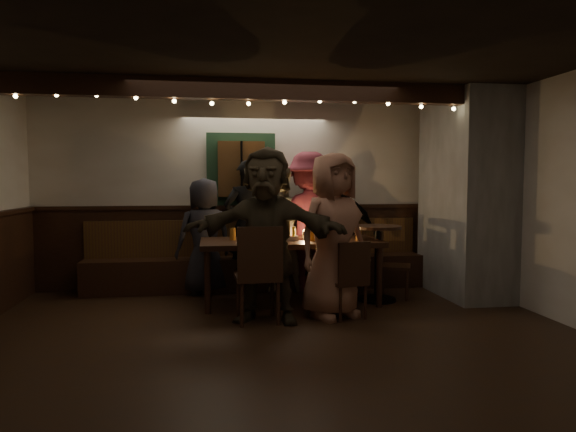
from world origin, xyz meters
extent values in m
cube|color=black|center=(0.00, 0.00, -0.01)|extent=(6.00, 5.00, 0.01)
cube|color=black|center=(0.00, 0.00, 2.60)|extent=(6.00, 5.00, 0.01)
cube|color=beige|center=(0.00, 2.50, 1.30)|extent=(6.00, 0.01, 2.60)
cube|color=beige|center=(3.00, 0.00, 1.30)|extent=(0.01, 5.00, 2.60)
cube|color=black|center=(0.00, 2.48, 0.55)|extent=(6.00, 0.05, 1.10)
cube|color=slate|center=(2.65, 1.50, 1.30)|extent=(0.70, 1.40, 2.60)
cube|color=black|center=(0.00, 2.23, 0.23)|extent=(4.60, 0.45, 0.45)
cube|color=#583816|center=(0.00, 2.41, 0.70)|extent=(4.60, 0.06, 0.50)
cube|color=#1C3A24|center=(-0.20, 2.44, 1.65)|extent=(0.95, 0.04, 1.00)
cube|color=#583816|center=(-0.20, 2.38, 1.65)|extent=(0.64, 0.12, 0.76)
cube|color=black|center=(0.00, 1.00, 2.49)|extent=(6.00, 0.16, 0.22)
sphere|color=#FFE599|center=(-2.60, 0.98, 2.36)|extent=(0.04, 0.04, 0.04)
sphere|color=#FFE599|center=(-2.20, 0.98, 2.38)|extent=(0.04, 0.04, 0.04)
sphere|color=#FFE599|center=(-1.80, 0.98, 2.39)|extent=(0.04, 0.04, 0.04)
sphere|color=#FFE599|center=(-1.40, 0.98, 2.37)|extent=(0.04, 0.04, 0.04)
sphere|color=#FFE599|center=(-1.00, 0.98, 2.35)|extent=(0.04, 0.04, 0.04)
sphere|color=#FFE599|center=(-0.60, 0.98, 2.33)|extent=(0.04, 0.04, 0.04)
sphere|color=#FFE599|center=(-0.20, 0.98, 2.34)|extent=(0.04, 0.04, 0.04)
sphere|color=#FFE599|center=(0.20, 0.98, 2.36)|extent=(0.04, 0.04, 0.04)
sphere|color=#FFE599|center=(0.60, 0.98, 2.38)|extent=(0.04, 0.04, 0.04)
sphere|color=#FFE599|center=(1.00, 0.98, 2.39)|extent=(0.04, 0.04, 0.04)
sphere|color=#FFE599|center=(1.40, 0.98, 2.37)|extent=(0.04, 0.04, 0.04)
sphere|color=#FFE599|center=(1.80, 0.98, 2.35)|extent=(0.04, 0.04, 0.04)
sphere|color=#FFE599|center=(2.20, 0.98, 2.33)|extent=(0.04, 0.04, 0.04)
sphere|color=#FFE599|center=(2.60, 0.98, 2.34)|extent=(0.04, 0.04, 0.04)
cube|color=black|center=(0.33, 1.40, 0.74)|extent=(2.16, 0.93, 0.06)
cylinder|color=black|center=(-0.67, 1.02, 0.36)|extent=(0.07, 0.07, 0.71)
cylinder|color=black|center=(-0.67, 1.78, 0.36)|extent=(0.07, 0.07, 0.71)
cylinder|color=black|center=(1.33, 1.02, 0.36)|extent=(0.07, 0.07, 0.71)
cylinder|color=black|center=(1.33, 1.78, 0.36)|extent=(0.07, 0.07, 0.71)
cylinder|color=#BF7226|center=(-0.36, 1.49, 0.85)|extent=(0.07, 0.07, 0.14)
cylinder|color=#BF7226|center=(-0.01, 1.14, 0.85)|extent=(0.07, 0.07, 0.14)
cylinder|color=silver|center=(0.28, 1.60, 0.85)|extent=(0.07, 0.07, 0.14)
cylinder|color=#BF7226|center=(0.58, 1.25, 0.85)|extent=(0.07, 0.07, 0.14)
cylinder|color=silver|center=(0.83, 1.59, 0.85)|extent=(0.07, 0.07, 0.14)
cylinder|color=#BF7226|center=(1.15, 1.27, 0.85)|extent=(0.07, 0.07, 0.14)
cylinder|color=white|center=(-0.21, 1.09, 0.78)|extent=(0.27, 0.27, 0.02)
cube|color=#B2B2B7|center=(0.33, 1.35, 0.80)|extent=(0.16, 0.10, 0.05)
cylinder|color=#990C0C|center=(0.30, 1.35, 0.86)|extent=(0.04, 0.04, 0.16)
cylinder|color=gold|center=(0.36, 1.35, 0.86)|extent=(0.04, 0.04, 0.16)
cylinder|color=silver|center=(0.51, 1.45, 0.81)|extent=(0.05, 0.05, 0.08)
sphere|color=#FFB24C|center=(0.51, 1.45, 0.88)|extent=(0.03, 0.03, 0.03)
cube|color=black|center=(-0.14, 0.62, 0.48)|extent=(0.48, 0.48, 0.04)
cube|color=black|center=(-0.13, 0.41, 0.76)|extent=(0.47, 0.07, 0.53)
cylinder|color=black|center=(0.04, 0.81, 0.23)|extent=(0.04, 0.04, 0.45)
cylinder|color=black|center=(0.05, 0.44, 0.23)|extent=(0.04, 0.04, 0.45)
cylinder|color=black|center=(-0.34, 0.79, 0.23)|extent=(0.04, 0.04, 0.45)
cylinder|color=black|center=(-0.32, 0.42, 0.23)|extent=(0.04, 0.04, 0.45)
cube|color=black|center=(0.82, 0.63, 0.39)|extent=(0.47, 0.47, 0.04)
cube|color=black|center=(0.87, 0.46, 0.63)|extent=(0.38, 0.14, 0.44)
cylinder|color=black|center=(0.93, 0.82, 0.19)|extent=(0.03, 0.03, 0.37)
cylinder|color=black|center=(1.01, 0.53, 0.19)|extent=(0.03, 0.03, 0.37)
cylinder|color=black|center=(0.63, 0.74, 0.19)|extent=(0.03, 0.03, 0.37)
cylinder|color=black|center=(0.72, 0.44, 0.19)|extent=(0.03, 0.03, 0.37)
cube|color=black|center=(1.69, 1.47, 0.40)|extent=(0.51, 0.51, 0.04)
cube|color=black|center=(1.52, 1.54, 0.64)|extent=(0.19, 0.37, 0.45)
cylinder|color=black|center=(1.77, 1.26, 0.19)|extent=(0.03, 0.03, 0.38)
cylinder|color=black|center=(1.48, 1.38, 0.19)|extent=(0.03, 0.03, 0.38)
cylinder|color=black|center=(1.89, 1.55, 0.19)|extent=(0.03, 0.03, 0.38)
cylinder|color=black|center=(1.60, 1.67, 0.19)|extent=(0.03, 0.03, 0.38)
cylinder|color=black|center=(1.42, 1.35, 0.01)|extent=(0.48, 0.48, 0.03)
cylinder|color=black|center=(1.42, 1.35, 0.46)|extent=(0.06, 0.06, 0.92)
cylinder|color=black|center=(1.42, 1.35, 0.92)|extent=(0.59, 0.59, 0.04)
imported|color=#25252C|center=(-0.71, 2.07, 0.76)|extent=(0.87, 0.71, 1.53)
imported|color=black|center=(-0.13, 2.10, 0.89)|extent=(0.67, 0.45, 1.77)
imported|color=#F5ECC0|center=(0.25, 2.16, 0.85)|extent=(0.83, 0.65, 1.70)
imported|color=maroon|center=(0.70, 2.08, 0.94)|extent=(1.25, 0.75, 1.88)
imported|color=black|center=(1.20, 2.16, 0.78)|extent=(0.92, 0.41, 1.55)
imported|color=#3F3423|center=(-0.05, 0.62, 0.93)|extent=(1.80, 1.03, 1.85)
imported|color=#A76E55|center=(0.69, 0.69, 0.90)|extent=(1.03, 0.88, 1.79)
camera|label=1|loc=(-0.63, -4.73, 1.49)|focal=32.00mm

